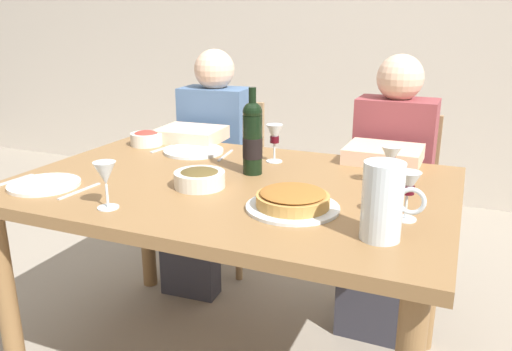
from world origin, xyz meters
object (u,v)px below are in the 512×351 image
(dining_table, at_px, (232,206))
(wine_bottle, at_px, (253,138))
(diner_left, at_px, (207,162))
(chair_left, at_px, (226,172))
(salad_bowl, at_px, (146,138))
(wine_glass_spare, at_px, (408,186))
(chair_right, at_px, (394,194))
(water_pitcher, at_px, (382,206))
(dinner_plate_left_setting, at_px, (194,151))
(dinner_plate_right_setting, at_px, (44,185))
(diner_right, at_px, (388,184))
(wine_glass_right_diner, at_px, (275,136))
(wine_glass_centre, at_px, (105,175))
(olive_bowl, at_px, (200,178))
(wine_glass_left_diner, at_px, (391,158))
(baked_tart, at_px, (293,200))

(dining_table, relative_size, wine_bottle, 4.78)
(diner_left, bearing_deg, chair_left, -90.53)
(salad_bowl, height_order, diner_left, diner_left)
(wine_glass_spare, relative_size, chair_right, 0.16)
(water_pitcher, xyz_separation_m, dinner_plate_left_setting, (-0.88, 0.58, -0.08))
(dining_table, height_order, chair_left, chair_left)
(dining_table, bearing_deg, wine_glass_spare, -11.95)
(dinner_plate_right_setting, bearing_deg, chair_left, 84.86)
(diner_right, bearing_deg, wine_glass_right_diner, 40.89)
(wine_glass_centre, relative_size, diner_right, 0.12)
(wine_bottle, distance_m, olive_bowl, 0.26)
(salad_bowl, relative_size, olive_bowl, 0.82)
(wine_bottle, bearing_deg, wine_glass_spare, -23.14)
(wine_glass_left_diner, bearing_deg, wine_bottle, -174.71)
(wine_bottle, relative_size, water_pitcher, 1.54)
(wine_glass_right_diner, bearing_deg, diner_right, 39.96)
(wine_glass_right_diner, relative_size, dinner_plate_left_setting, 0.59)
(chair_left, bearing_deg, diner_right, 161.30)
(wine_bottle, xyz_separation_m, wine_glass_right_diner, (0.02, 0.18, -0.03))
(water_pitcher, xyz_separation_m, wine_glass_spare, (0.04, 0.16, 0.01))
(dinner_plate_right_setting, bearing_deg, dining_table, 27.57)
(chair_left, bearing_deg, diner_left, 89.47)
(salad_bowl, xyz_separation_m, wine_glass_spare, (1.18, -0.46, 0.07))
(wine_glass_right_diner, xyz_separation_m, wine_glass_spare, (0.55, -0.42, -0.00))
(chair_right, bearing_deg, wine_glass_right_diner, 55.72)
(chair_left, bearing_deg, wine_glass_left_diner, 140.17)
(olive_bowl, relative_size, wine_glass_spare, 1.22)
(wine_bottle, height_order, salad_bowl, wine_bottle)
(wine_glass_right_diner, bearing_deg, dinner_plate_left_setting, 179.47)
(dinner_plate_right_setting, bearing_deg, water_pitcher, 0.34)
(wine_glass_left_diner, distance_m, dinner_plate_right_setting, 1.17)
(diner_left, xyz_separation_m, diner_right, (0.89, -0.02, 0.00))
(wine_glass_spare, relative_size, chair_left, 0.16)
(chair_left, bearing_deg, dining_table, 114.12)
(dining_table, distance_m, baked_tart, 0.35)
(salad_bowl, relative_size, wine_glass_left_diner, 1.02)
(wine_glass_spare, bearing_deg, water_pitcher, -105.13)
(olive_bowl, height_order, wine_glass_right_diner, wine_glass_right_diner)
(salad_bowl, xyz_separation_m, diner_left, (0.13, 0.31, -0.18))
(wine_glass_right_diner, xyz_separation_m, dinner_plate_right_setting, (-0.61, -0.59, -0.10))
(dining_table, xyz_separation_m, olive_bowl, (-0.07, -0.09, 0.12))
(diner_left, bearing_deg, dinner_plate_left_setting, 106.76)
(wine_bottle, relative_size, salad_bowl, 2.24)
(chair_left, relative_size, diner_left, 0.75)
(wine_glass_right_diner, bearing_deg, chair_left, 130.55)
(dinner_plate_right_setting, height_order, diner_right, diner_right)
(wine_bottle, xyz_separation_m, baked_tart, (0.25, -0.29, -0.10))
(diner_left, bearing_deg, dinner_plate_right_setting, 79.84)
(dinner_plate_right_setting, bearing_deg, diner_left, 82.95)
(salad_bowl, relative_size, wine_glass_centre, 0.98)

